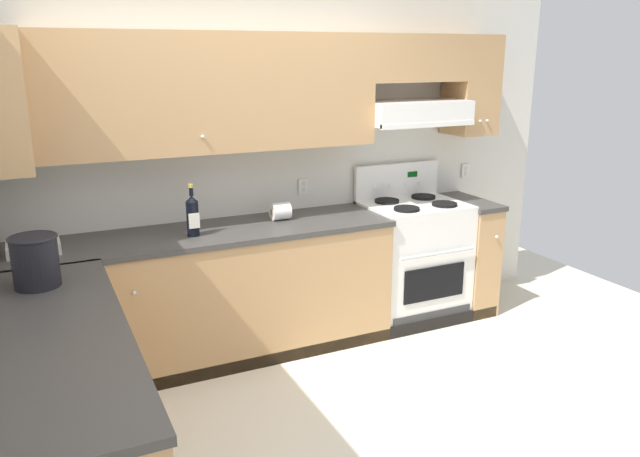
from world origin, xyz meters
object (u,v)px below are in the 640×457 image
at_px(stove, 413,259).
at_px(wine_bottle, 192,215).
at_px(paper_towel_roll, 280,211).
at_px(bowl, 34,249).
at_px(bucket, 35,260).

height_order(stove, wine_bottle, wine_bottle).
height_order(wine_bottle, paper_towel_roll, wine_bottle).
height_order(bowl, bucket, bucket).
bearing_deg(wine_bottle, bucket, -149.19).
bearing_deg(bucket, stove, 13.14).
bearing_deg(stove, bucket, -166.86).
height_order(bowl, paper_towel_roll, paper_towel_roll).
height_order(stove, bucket, stove).
bearing_deg(bowl, bucket, -89.74).
distance_m(bucket, paper_towel_roll, 1.74).
distance_m(stove, bowl, 2.73).
xyz_separation_m(wine_bottle, bucket, (-0.94, -0.56, -0.00)).
xyz_separation_m(stove, paper_towel_roll, (-1.09, 0.07, 0.49)).
distance_m(stove, bucket, 2.81).
bearing_deg(stove, paper_towel_roll, 176.50).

